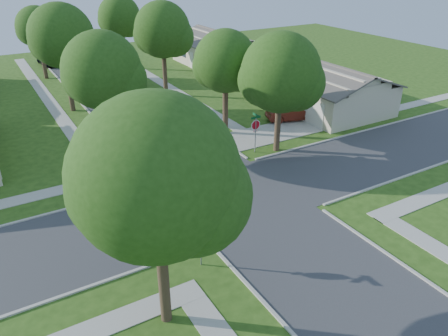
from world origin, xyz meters
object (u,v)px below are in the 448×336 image
tree_ne_corner (281,76)px  car_driveway (291,112)px  car_curb_west (48,59)px  tree_w_near (103,74)px  stop_sign_ne (256,127)px  house_ne_near (317,89)px  tree_w_mid (62,39)px  car_curb_east (134,79)px  stop_sign_sw (200,229)px  house_ne_far (222,54)px  tree_e_near (226,64)px  tree_sw_corner (158,184)px  tree_w_far (38,29)px  tree_e_mid (163,32)px  tree_e_far (120,19)px

tree_ne_corner → car_driveway: size_ratio=1.98×
car_curb_west → tree_ne_corner: bearing=101.1°
tree_w_near → tree_ne_corner: bearing=-23.6°
tree_w_near → stop_sign_ne: bearing=-24.7°
house_ne_near → tree_ne_corner: bearing=-144.8°
tree_w_mid → tree_w_near: bearing=-90.0°
tree_w_mid → car_curb_east: 11.05m
car_driveway → car_curb_west: (-14.40, 32.05, -0.01)m
house_ne_near → car_curb_west: bearing=122.8°
stop_sign_sw → car_curb_east: size_ratio=0.72×
car_curb_east → house_ne_far: bearing=13.5°
house_ne_near → tree_e_near: bearing=-170.0°
car_curb_east → tree_w_near: bearing=-113.3°
tree_ne_corner → tree_sw_corner: bearing=-140.9°
stop_sign_ne → house_ne_far: house_ne_far is taller
car_curb_west → tree_w_near: bearing=83.8°
tree_w_near → tree_ne_corner: 12.02m
house_ne_far → tree_e_near: bearing=-119.3°
car_curb_east → tree_sw_corner: bearing=-106.5°
stop_sign_ne → house_ne_near: bearing=29.1°
tree_w_far → house_ne_near: tree_w_far is taller
tree_sw_corner → tree_ne_corner: 17.78m
tree_w_far → car_curb_east: (7.85, -7.79, -4.80)m
tree_w_mid → tree_w_far: tree_w_mid is taller
tree_e_mid → car_driveway: bearing=-62.4°
tree_w_near → car_curb_east: 19.67m
stop_sign_sw → stop_sign_ne: 13.29m
car_driveway → stop_sign_ne: bearing=138.8°
house_ne_near → car_driveway: bearing=-154.4°
tree_sw_corner → house_ne_far: size_ratio=0.70×
tree_ne_corner → stop_sign_ne: bearing=163.4°
tree_ne_corner → car_driveway: 8.21m
house_ne_far → tree_ne_corner: bearing=-111.2°
tree_e_far → car_curb_east: (-1.55, -7.79, -5.27)m
stop_sign_ne → tree_w_near: 11.07m
tree_w_mid → house_ne_far: (20.63, 7.99, -4.97)m
tree_w_mid → car_curb_east: bearing=33.6°
tree_w_mid → car_driveway: tree_w_mid is taller
stop_sign_ne → tree_e_far: 29.57m
house_ne_near → car_driveway: (-4.79, -2.30, -0.79)m
car_driveway → house_ne_near: bearing=-47.2°
tree_e_mid → tree_e_far: size_ratio=1.06×
tree_w_far → tree_ne_corner: 31.77m
tree_w_near → car_curb_east: size_ratio=2.16×
tree_ne_corner → house_ne_far: (9.63, 24.79, -4.08)m
house_ne_far → car_curb_west: 22.52m
tree_w_far → car_curb_west: (1.45, 6.74, -4.79)m
tree_e_mid → tree_e_near: bearing=-90.0°
stop_sign_ne → house_ne_near: 12.94m
car_curb_east → stop_sign_sw: bearing=-103.1°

